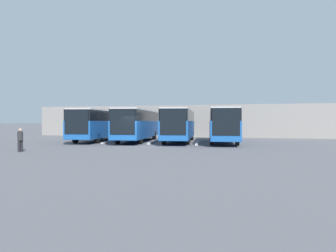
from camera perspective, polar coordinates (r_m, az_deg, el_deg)
The scene contains 10 objects.
ground_plane at distance 27.69m, azimuth -5.34°, elevation -3.50°, with size 600.00×600.00×0.00m, color #5B5B60.
bus_0 at distance 32.30m, azimuth 9.48°, elevation 0.35°, with size 4.20×12.63×3.26m.
curb_divider_0 at distance 30.83m, azimuth 5.13°, elevation -2.92°, with size 0.24×5.60×0.15m, color #B2B2AD.
bus_1 at distance 33.00m, azimuth 2.00°, elevation 0.37°, with size 4.20×12.63×3.26m.
curb_divider_1 at distance 31.87m, azimuth -2.55°, elevation -2.80°, with size 0.24×5.60×0.15m, color #B2B2AD.
bus_2 at distance 33.89m, azimuth -5.27°, elevation 0.37°, with size 4.20×12.63×3.26m.
curb_divider_2 at distance 33.09m, azimuth -9.90°, elevation -2.67°, with size 0.24×5.60×0.15m, color #B2B2AD.
bus_3 at distance 35.57m, azimuth -11.84°, elevation 0.38°, with size 4.20×12.63×3.26m.
pedestrian at distance 24.43m, azimuth -24.33°, elevation -2.12°, with size 0.45×0.45×1.60m.
station_building at distance 47.66m, azimuth 3.44°, elevation 0.90°, with size 42.95×11.18×4.25m.
Camera 1 is at (-9.66, 25.87, 2.07)m, focal length 35.00 mm.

